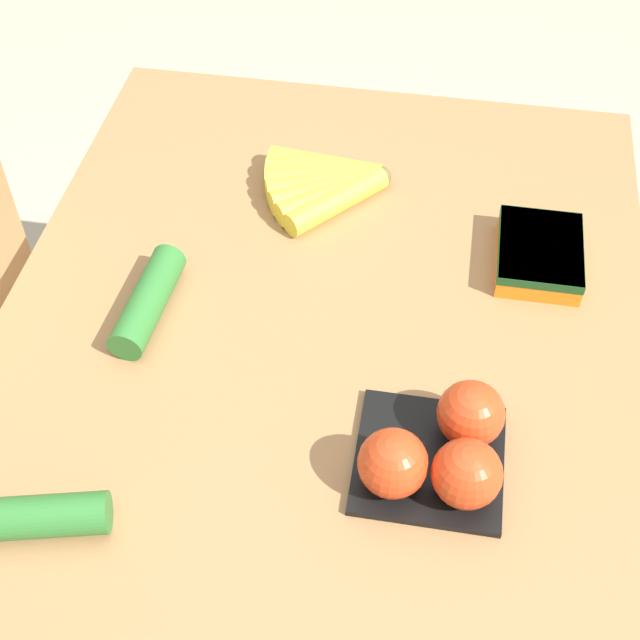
% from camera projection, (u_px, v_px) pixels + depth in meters
% --- Properties ---
extents(ground_plane, '(12.00, 12.00, 0.00)m').
position_uv_depth(ground_plane, '(320.00, 572.00, 1.78)').
color(ground_plane, '#B7A88E').
extents(dining_table, '(1.20, 0.92, 0.73)m').
position_uv_depth(dining_table, '(320.00, 379.00, 1.31)').
color(dining_table, '#9E7044').
rests_on(dining_table, ground_plane).
extents(banana_bunch, '(0.19, 0.20, 0.04)m').
position_uv_depth(banana_bunch, '(328.00, 184.00, 1.42)').
color(banana_bunch, brown).
rests_on(banana_bunch, dining_table).
extents(tomato_pack, '(0.18, 0.18, 0.09)m').
position_uv_depth(tomato_pack, '(441.00, 451.00, 1.06)').
color(tomato_pack, black).
rests_on(tomato_pack, dining_table).
extents(carrot_bag, '(0.16, 0.12, 0.04)m').
position_uv_depth(carrot_bag, '(539.00, 253.00, 1.31)').
color(carrot_bag, orange).
rests_on(carrot_bag, dining_table).
extents(cucumber_near, '(0.18, 0.06, 0.05)m').
position_uv_depth(cucumber_near, '(149.00, 298.00, 1.25)').
color(cucumber_near, '#2D702D').
rests_on(cucumber_near, dining_table).
extents(cucumber_far, '(0.09, 0.19, 0.05)m').
position_uv_depth(cucumber_far, '(30.00, 517.00, 1.02)').
color(cucumber_far, '#2D702D').
rests_on(cucumber_far, dining_table).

